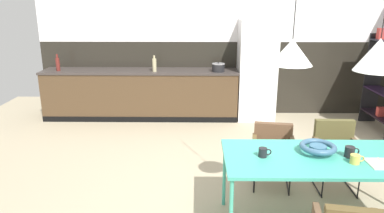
{
  "coord_description": "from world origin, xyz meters",
  "views": [
    {
      "loc": [
        -0.41,
        -3.4,
        2.15
      ],
      "look_at": [
        -0.48,
        0.98,
        0.85
      ],
      "focal_mm": 33.41,
      "sensor_mm": 36.0,
      "label": 1
    }
  ],
  "objects_px": {
    "armchair_facing_counter": "(336,146)",
    "pendant_lamp_over_table_far": "(379,55)",
    "cooking_pot": "(218,67)",
    "dining_table": "(324,161)",
    "mug_tall_blue": "(350,152)",
    "mug_short_terracotta": "(355,159)",
    "armchair_corner_seat": "(273,146)",
    "bottle_wine_green": "(154,65)",
    "open_book": "(384,164)",
    "bottle_vinegar_dark": "(58,64)",
    "fruit_bowl": "(318,147)",
    "pendant_lamp_over_table_near": "(292,52)",
    "refrigerator_column": "(256,70)",
    "mug_glass_clear": "(263,152)"
  },
  "relations": [
    {
      "from": "mug_short_terracotta",
      "to": "fruit_bowl",
      "type": "bearing_deg",
      "value": 140.52
    },
    {
      "from": "mug_short_terracotta",
      "to": "cooking_pot",
      "type": "bearing_deg",
      "value": 106.64
    },
    {
      "from": "armchair_facing_counter",
      "to": "open_book",
      "type": "height_order",
      "value": "armchair_facing_counter"
    },
    {
      "from": "mug_tall_blue",
      "to": "pendant_lamp_over_table_far",
      "type": "relative_size",
      "value": 0.11
    },
    {
      "from": "pendant_lamp_over_table_near",
      "to": "fruit_bowl",
      "type": "bearing_deg",
      "value": 9.51
    },
    {
      "from": "armchair_corner_seat",
      "to": "cooking_pot",
      "type": "distance_m",
      "value": 2.54
    },
    {
      "from": "refrigerator_column",
      "to": "mug_glass_clear",
      "type": "xyz_separation_m",
      "value": [
        -0.48,
        -3.45,
        -0.12
      ]
    },
    {
      "from": "armchair_facing_counter",
      "to": "pendant_lamp_over_table_far",
      "type": "relative_size",
      "value": 0.67
    },
    {
      "from": "bottle_vinegar_dark",
      "to": "pendant_lamp_over_table_far",
      "type": "height_order",
      "value": "pendant_lamp_over_table_far"
    },
    {
      "from": "open_book",
      "to": "bottle_wine_green",
      "type": "xyz_separation_m",
      "value": [
        -2.44,
        3.46,
        0.28
      ]
    },
    {
      "from": "armchair_corner_seat",
      "to": "pendant_lamp_over_table_near",
      "type": "height_order",
      "value": "pendant_lamp_over_table_near"
    },
    {
      "from": "pendant_lamp_over_table_far",
      "to": "mug_tall_blue",
      "type": "bearing_deg",
      "value": -169.5
    },
    {
      "from": "fruit_bowl",
      "to": "pendant_lamp_over_table_near",
      "type": "relative_size",
      "value": 0.3
    },
    {
      "from": "fruit_bowl",
      "to": "mug_glass_clear",
      "type": "xyz_separation_m",
      "value": [
        -0.53,
        -0.09,
        -0.02
      ]
    },
    {
      "from": "bottle_wine_green",
      "to": "mug_tall_blue",
      "type": "bearing_deg",
      "value": -56.38
    },
    {
      "from": "armchair_facing_counter",
      "to": "pendant_lamp_over_table_near",
      "type": "xyz_separation_m",
      "value": [
        -0.81,
        -0.79,
        1.21
      ]
    },
    {
      "from": "dining_table",
      "to": "mug_short_terracotta",
      "type": "height_order",
      "value": "mug_short_terracotta"
    },
    {
      "from": "dining_table",
      "to": "mug_tall_blue",
      "type": "height_order",
      "value": "mug_tall_blue"
    },
    {
      "from": "dining_table",
      "to": "mug_tall_blue",
      "type": "distance_m",
      "value": 0.25
    },
    {
      "from": "dining_table",
      "to": "armchair_corner_seat",
      "type": "xyz_separation_m",
      "value": [
        -0.28,
        0.88,
        -0.22
      ]
    },
    {
      "from": "mug_glass_clear",
      "to": "pendant_lamp_over_table_far",
      "type": "height_order",
      "value": "pendant_lamp_over_table_far"
    },
    {
      "from": "pendant_lamp_over_table_near",
      "to": "armchair_corner_seat",
      "type": "bearing_deg",
      "value": 84.04
    },
    {
      "from": "refrigerator_column",
      "to": "cooking_pot",
      "type": "relative_size",
      "value": 7.83
    },
    {
      "from": "open_book",
      "to": "armchair_corner_seat",
      "type": "bearing_deg",
      "value": 126.23
    },
    {
      "from": "bottle_vinegar_dark",
      "to": "pendant_lamp_over_table_far",
      "type": "bearing_deg",
      "value": -38.95
    },
    {
      "from": "fruit_bowl",
      "to": "bottle_vinegar_dark",
      "type": "distance_m",
      "value": 4.94
    },
    {
      "from": "dining_table",
      "to": "pendant_lamp_over_table_far",
      "type": "xyz_separation_m",
      "value": [
        0.37,
        0.02,
        0.99
      ]
    },
    {
      "from": "fruit_bowl",
      "to": "mug_short_terracotta",
      "type": "distance_m",
      "value": 0.34
    },
    {
      "from": "pendant_lamp_over_table_far",
      "to": "dining_table",
      "type": "bearing_deg",
      "value": -176.31
    },
    {
      "from": "fruit_bowl",
      "to": "bottle_wine_green",
      "type": "distance_m",
      "value": 3.76
    },
    {
      "from": "refrigerator_column",
      "to": "pendant_lamp_over_table_near",
      "type": "bearing_deg",
      "value": -94.66
    },
    {
      "from": "dining_table",
      "to": "mug_short_terracotta",
      "type": "xyz_separation_m",
      "value": [
        0.22,
        -0.14,
        0.08
      ]
    },
    {
      "from": "refrigerator_column",
      "to": "open_book",
      "type": "distance_m",
      "value": 3.65
    },
    {
      "from": "armchair_facing_counter",
      "to": "pendant_lamp_over_table_far",
      "type": "height_order",
      "value": "pendant_lamp_over_table_far"
    },
    {
      "from": "dining_table",
      "to": "refrigerator_column",
      "type": "bearing_deg",
      "value": 91.59
    },
    {
      "from": "refrigerator_column",
      "to": "armchair_facing_counter",
      "type": "xyz_separation_m",
      "value": [
        0.53,
        -2.64,
        -0.4
      ]
    },
    {
      "from": "dining_table",
      "to": "bottle_vinegar_dark",
      "type": "bearing_deg",
      "value": 138.14
    },
    {
      "from": "cooking_pot",
      "to": "pendant_lamp_over_table_far",
      "type": "distance_m",
      "value": 3.57
    },
    {
      "from": "armchair_facing_counter",
      "to": "mug_glass_clear",
      "type": "height_order",
      "value": "mug_glass_clear"
    },
    {
      "from": "armchair_facing_counter",
      "to": "mug_short_terracotta",
      "type": "distance_m",
      "value": 1.01
    },
    {
      "from": "refrigerator_column",
      "to": "mug_glass_clear",
      "type": "bearing_deg",
      "value": -97.91
    },
    {
      "from": "mug_glass_clear",
      "to": "pendant_lamp_over_table_near",
      "type": "distance_m",
      "value": 0.95
    },
    {
      "from": "armchair_corner_seat",
      "to": "fruit_bowl",
      "type": "distance_m",
      "value": 0.9
    },
    {
      "from": "dining_table",
      "to": "mug_short_terracotta",
      "type": "bearing_deg",
      "value": -32.22
    },
    {
      "from": "armchair_facing_counter",
      "to": "mug_tall_blue",
      "type": "height_order",
      "value": "mug_tall_blue"
    },
    {
      "from": "fruit_bowl",
      "to": "bottle_vinegar_dark",
      "type": "relative_size",
      "value": 1.13
    },
    {
      "from": "bottle_wine_green",
      "to": "pendant_lamp_over_table_far",
      "type": "relative_size",
      "value": 0.24
    },
    {
      "from": "mug_tall_blue",
      "to": "cooking_pot",
      "type": "bearing_deg",
      "value": 107.4
    },
    {
      "from": "mug_glass_clear",
      "to": "bottle_vinegar_dark",
      "type": "xyz_separation_m",
      "value": [
        -3.16,
        3.36,
        0.25
      ]
    },
    {
      "from": "pendant_lamp_over_table_near",
      "to": "open_book",
      "type": "bearing_deg",
      "value": -11.96
    }
  ]
}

